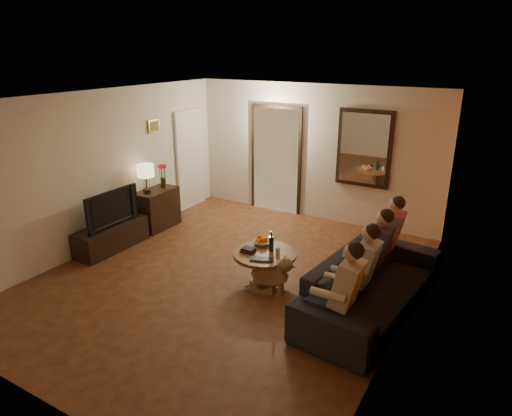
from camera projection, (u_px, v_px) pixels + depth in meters
The scene contains 33 objects.
floor at pixel (228, 277), 6.77m from camera, with size 5.00×6.00×0.01m, color #462412.
ceiling at pixel (224, 98), 5.90m from camera, with size 5.00×6.00×0.01m, color white.
back_wall at pixel (313, 153), 8.78m from camera, with size 5.00×0.02×2.60m, color beige.
front_wall at pixel (31, 286), 3.90m from camera, with size 5.00×0.02×2.60m, color beige.
left_wall at pixel (101, 170), 7.53m from camera, with size 0.02×6.00×2.60m, color beige.
right_wall at pixel (410, 228), 5.15m from camera, with size 0.02×6.00×2.60m, color beige.
orange_accent at pixel (410, 227), 5.15m from camera, with size 0.01×6.00×2.60m, color orange.
kitchen_doorway at pixel (276, 161), 9.23m from camera, with size 1.00×0.06×2.10m, color #FFE0A5.
door_trim at pixel (276, 161), 9.22m from camera, with size 1.12×0.04×2.22m, color black.
fridge_glimpse at pixel (287, 169), 9.16m from camera, with size 0.45×0.03×1.70m, color silver.
mirror_frame at pixel (364, 148), 8.20m from camera, with size 1.00×0.05×1.40m, color black.
mirror_glass at pixel (364, 149), 8.18m from camera, with size 0.86×0.02×1.26m, color white.
white_door at pixel (190, 159), 9.47m from camera, with size 0.06×0.85×2.04m, color white.
framed_art at pixel (154, 126), 8.39m from camera, with size 0.03×0.28×0.24m, color #B28C33.
art_canvas at pixel (154, 126), 8.38m from camera, with size 0.01×0.22×0.18m, color brown.
dresser at pixel (157, 209), 8.52m from camera, with size 0.45×0.83×0.74m, color black.
table_lamp at pixel (146, 179), 8.13m from camera, with size 0.30×0.30×0.54m, color beige, non-canonical shape.
flower_vase at pixel (163, 176), 8.51m from camera, with size 0.14×0.14×0.44m, color red, non-canonical shape.
tv_stand at pixel (111, 237), 7.65m from camera, with size 0.45×1.30×0.43m, color black.
tv at pixel (108, 208), 7.47m from camera, with size 0.14×1.06×0.61m, color black.
sofa at pixel (372, 284), 5.80m from camera, with size 1.00×2.56×0.75m, color black.
person_a at pixel (341, 298), 5.04m from camera, with size 0.60×0.40×1.20m, color tan, non-canonical shape.
person_b at pixel (359, 276), 5.53m from camera, with size 0.60×0.40×1.20m, color tan, non-canonical shape.
person_c at pixel (373, 258), 6.02m from camera, with size 0.60×0.40×1.20m, color tan, non-canonical shape.
person_d at pixel (386, 242), 6.51m from camera, with size 0.60×0.40×1.20m, color tan, non-canonical shape.
dog at pixel (270, 273), 6.28m from camera, with size 0.56×0.24×0.56m, color olive, non-canonical shape.
coffee_table at pixel (265, 267), 6.59m from camera, with size 0.91×0.91×0.45m, color brown.
bowl at pixel (262, 243), 6.77m from camera, with size 0.26×0.26×0.06m, color white.
oranges at pixel (262, 238), 6.75m from camera, with size 0.20×0.20×0.08m, color orange, non-canonical shape.
wine_bottle at pixel (271, 241), 6.52m from camera, with size 0.07×0.07×0.31m, color black, non-canonical shape.
wine_glass at pixel (278, 251), 6.46m from camera, with size 0.06×0.06×0.10m, color silver.
book_stack at pixel (248, 250), 6.53m from camera, with size 0.20×0.15×0.07m, color black, non-canonical shape.
laptop at pixel (261, 261), 6.24m from camera, with size 0.33×0.21×0.03m, color black.
Camera 1 is at (3.41, -5.00, 3.23)m, focal length 32.00 mm.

